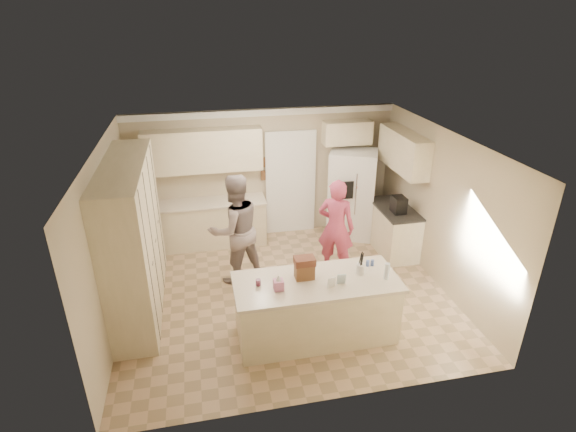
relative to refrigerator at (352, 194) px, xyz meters
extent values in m
cube|color=tan|center=(-1.72, -1.84, -0.91)|extent=(5.20, 4.60, 0.02)
cube|color=white|center=(-1.72, -1.84, 1.71)|extent=(5.20, 4.60, 0.02)
cube|color=#C0B090|center=(-1.72, 0.47, 0.40)|extent=(5.20, 0.02, 2.60)
cube|color=#C0B090|center=(-1.72, -4.15, 0.40)|extent=(5.20, 0.02, 2.60)
cube|color=#C0B090|center=(-4.33, -1.84, 0.40)|extent=(0.02, 4.60, 2.60)
cube|color=#C0B090|center=(0.89, -1.84, 0.40)|extent=(0.02, 4.60, 2.60)
cube|color=white|center=(-1.72, 0.42, 1.63)|extent=(5.20, 0.08, 0.12)
cube|color=beige|center=(-4.02, -1.64, 0.28)|extent=(0.60, 2.60, 2.35)
cube|color=beige|center=(-2.87, 0.16, -0.46)|extent=(2.20, 0.60, 0.88)
cube|color=beige|center=(-2.87, 0.15, 0.00)|extent=(2.24, 0.63, 0.04)
cube|color=beige|center=(-2.87, 0.29, 1.00)|extent=(2.20, 0.35, 0.80)
cube|color=black|center=(-1.17, 0.44, 0.15)|extent=(0.90, 0.06, 2.10)
cube|color=white|center=(-1.17, 0.41, 0.15)|extent=(1.02, 0.03, 2.22)
cube|color=brown|center=(-1.70, 0.43, 0.65)|extent=(0.15, 0.02, 0.20)
cube|color=brown|center=(-1.70, 0.43, 0.38)|extent=(0.15, 0.02, 0.20)
cube|color=white|center=(0.00, 0.00, 0.00)|extent=(1.10, 1.00, 1.80)
cube|color=gray|center=(0.00, -0.35, 0.00)|extent=(0.02, 0.02, 1.78)
cube|color=black|center=(-0.22, -0.37, 0.25)|extent=(0.22, 0.03, 0.35)
cylinder|color=silver|center=(-0.05, -0.37, 0.15)|extent=(0.02, 0.02, 0.85)
cylinder|color=silver|center=(0.05, -0.37, 0.15)|extent=(0.02, 0.02, 0.85)
cube|color=beige|center=(-0.07, 0.29, 1.20)|extent=(0.95, 0.35, 0.45)
cube|color=beige|center=(0.58, -0.84, -0.46)|extent=(0.60, 1.20, 0.88)
cube|color=#2D2B28|center=(0.57, -0.84, 0.00)|extent=(0.63, 1.24, 0.04)
cube|color=beige|center=(0.71, -0.64, 1.05)|extent=(0.35, 1.50, 0.70)
cube|color=black|center=(0.53, -1.04, 0.17)|extent=(0.22, 0.28, 0.30)
cube|color=beige|center=(-1.52, -2.94, -0.46)|extent=(2.20, 0.90, 0.88)
cube|color=beige|center=(-1.52, -2.94, 0.00)|extent=(2.28, 0.96, 0.05)
cylinder|color=white|center=(-0.87, -2.89, 0.10)|extent=(0.13, 0.13, 0.15)
cube|color=#CC74A6|center=(-2.07, -3.04, 0.10)|extent=(0.13, 0.13, 0.14)
cone|color=white|center=(-2.07, -3.04, 0.20)|extent=(0.08, 0.08, 0.08)
cube|color=brown|center=(-1.67, -2.84, 0.14)|extent=(0.26, 0.18, 0.22)
cube|color=#592D1E|center=(-1.67, -2.84, 0.30)|extent=(0.28, 0.20, 0.10)
cylinder|color=#59263F|center=(-2.32, -2.89, 0.07)|extent=(0.07, 0.07, 0.09)
cube|color=white|center=(-1.37, -3.14, 0.11)|extent=(0.12, 0.06, 0.16)
cube|color=silver|center=(-1.22, -3.09, 0.11)|extent=(0.12, 0.05, 0.16)
cylinder|color=silver|center=(-0.57, -3.09, 0.14)|extent=(0.07, 0.07, 0.24)
cylinder|color=#4861A9|center=(-0.70, -2.72, 0.07)|extent=(0.05, 0.05, 0.09)
cylinder|color=#4861A9|center=(-0.63, -2.72, 0.07)|extent=(0.05, 0.05, 0.09)
imported|color=gray|center=(-2.46, -1.23, 0.06)|extent=(1.13, 1.00, 1.93)
imported|color=#C54577|center=(-0.74, -1.32, -0.03)|extent=(0.76, 0.68, 1.75)
camera|label=1|loc=(-2.96, -7.95, 3.42)|focal=28.00mm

